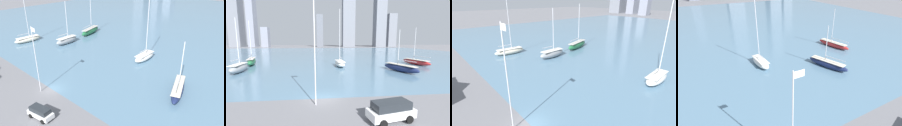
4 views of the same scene
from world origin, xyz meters
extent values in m
plane|color=slate|center=(0.00, 0.00, 0.00)|extent=(500.00, 500.00, 0.00)
cube|color=slate|center=(0.00, 70.00, 0.00)|extent=(180.00, 140.00, 0.00)
cylinder|color=silver|center=(-0.94, -1.90, 6.52)|extent=(0.14, 0.14, 13.04)
cube|color=white|center=(-0.32, -1.90, 12.54)|extent=(1.10, 0.03, 0.70)
ellipsoid|color=#236B3D|center=(-22.46, 30.64, 1.04)|extent=(5.17, 10.74, 2.08)
cube|color=#BCB7AD|center=(-22.46, 30.64, 2.03)|extent=(4.24, 8.80, 0.10)
cube|color=#2D2D33|center=(-22.46, 30.64, 0.47)|extent=(0.71, 1.87, 0.94)
cylinder|color=silver|center=(-22.69, 31.40, 7.89)|extent=(0.18, 0.18, 11.62)
cylinder|color=silver|center=(-21.90, 28.83, 3.18)|extent=(1.72, 5.18, 0.14)
ellipsoid|color=white|center=(5.06, 24.62, 0.84)|extent=(3.03, 8.02, 1.67)
cube|color=silver|center=(5.06, 24.62, 1.63)|extent=(2.49, 6.57, 0.10)
cube|color=#2D2D33|center=(5.06, 24.62, 0.38)|extent=(0.24, 1.43, 0.75)
cylinder|color=silver|center=(5.02, 25.21, 9.12)|extent=(0.18, 0.18, 14.89)
cylinder|color=silver|center=(5.11, 23.80, 2.78)|extent=(0.31, 2.82, 0.14)
ellipsoid|color=#19234C|center=(19.05, 15.75, 0.88)|extent=(5.51, 10.70, 1.76)
cube|color=beige|center=(19.05, 15.75, 1.71)|extent=(4.52, 8.77, 0.10)
cube|color=#2D2D33|center=(19.05, 15.75, 0.40)|extent=(0.79, 1.85, 0.79)
cylinder|color=silver|center=(18.78, 16.50, 5.98)|extent=(0.18, 0.18, 8.44)
cylinder|color=silver|center=(19.64, 14.09, 2.86)|extent=(1.86, 4.88, 0.14)
ellipsoid|color=gray|center=(-20.15, 18.69, 1.02)|extent=(3.02, 8.02, 2.03)
cube|color=silver|center=(-20.15, 18.69, 1.99)|extent=(2.47, 6.58, 0.10)
cube|color=#2D2D33|center=(-20.15, 18.69, 0.46)|extent=(0.26, 1.42, 0.92)
cylinder|color=silver|center=(-20.19, 19.28, 7.48)|extent=(0.18, 0.18, 10.88)
cylinder|color=silver|center=(-20.06, 17.44, 3.14)|extent=(0.41, 3.69, 0.14)
ellipsoid|color=beige|center=(-30.65, 11.27, 0.82)|extent=(2.66, 8.69, 1.63)
cube|color=silver|center=(-30.65, 11.27, 1.58)|extent=(2.18, 7.12, 0.10)
cube|color=#2D2D33|center=(-30.65, 11.27, 0.37)|extent=(0.20, 1.56, 0.73)
cylinder|color=silver|center=(-30.63, 11.92, 8.33)|extent=(0.18, 0.18, 13.39)
cylinder|color=silver|center=(-30.68, 10.08, 2.73)|extent=(0.24, 3.68, 0.14)
cube|color=white|center=(6.30, -6.15, 0.77)|extent=(4.69, 2.60, 0.80)
cube|color=#23282D|center=(6.30, -6.15, 1.55)|extent=(3.78, 2.22, 0.75)
cylinder|color=black|center=(7.48, -4.98, 0.37)|extent=(0.78, 0.39, 0.75)
cylinder|color=black|center=(7.82, -6.81, 0.37)|extent=(0.78, 0.39, 0.75)
cylinder|color=black|center=(4.78, -5.48, 0.37)|extent=(0.78, 0.39, 0.75)
cylinder|color=black|center=(5.12, -7.31, 0.37)|extent=(0.78, 0.39, 0.75)
camera|label=1|loc=(34.19, -19.36, 22.85)|focal=35.00mm
camera|label=2|loc=(-0.08, -18.91, 7.55)|focal=24.00mm
camera|label=3|loc=(16.37, -8.58, 15.10)|focal=28.00mm
camera|label=4|loc=(-7.41, -13.04, 20.23)|focal=28.00mm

